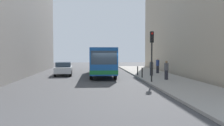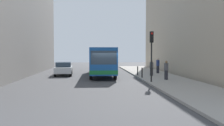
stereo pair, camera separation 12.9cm
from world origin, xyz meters
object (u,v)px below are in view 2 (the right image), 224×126
(bollard_near, at_px, (142,73))
(bollard_mid, at_px, (138,71))
(traffic_light, at_px, (152,47))
(pedestrian_far_sidewalk, at_px, (158,66))
(pedestrian_near_signal, at_px, (166,70))
(car_behind_bus, at_px, (100,64))
(car_beside_bus, at_px, (64,68))
(bus, at_px, (102,60))
(pedestrian_mid_sidewalk, at_px, (152,68))

(bollard_near, distance_m, bollard_mid, 2.26)
(traffic_light, xyz_separation_m, pedestrian_far_sidewalk, (2.70, 7.91, -1.98))
(pedestrian_near_signal, bearing_deg, car_behind_bus, -63.15)
(bollard_mid, distance_m, pedestrian_far_sidewalk, 3.69)
(car_behind_bus, xyz_separation_m, traffic_light, (3.72, -18.44, 2.22))
(car_beside_bus, relative_size, car_behind_bus, 1.01)
(car_beside_bus, bearing_deg, pedestrian_near_signal, 142.61)
(pedestrian_far_sidewalk, bearing_deg, car_behind_bus, 13.01)
(bus, distance_m, traffic_light, 8.22)
(pedestrian_near_signal, bearing_deg, bollard_mid, -57.27)
(bollard_near, distance_m, pedestrian_near_signal, 2.59)
(pedestrian_far_sidewalk, bearing_deg, pedestrian_near_signal, 152.71)
(car_beside_bus, xyz_separation_m, pedestrian_mid_sidewalk, (9.37, -2.60, 0.16))
(bus, xyz_separation_m, pedestrian_mid_sidewalk, (5.10, -1.94, -0.78))
(bollard_near, relative_size, bollard_mid, 1.00)
(bollard_mid, height_order, pedestrian_near_signal, pedestrian_near_signal)
(car_behind_bus, bearing_deg, traffic_light, 104.21)
(car_behind_bus, xyz_separation_m, bollard_near, (3.62, -15.17, -0.16))
(car_behind_bus, distance_m, traffic_light, 18.94)
(car_behind_bus, height_order, bollard_near, car_behind_bus)
(traffic_light, bearing_deg, bus, 117.93)
(bus, height_order, car_behind_bus, bus)
(bollard_mid, height_order, pedestrian_far_sidewalk, pedestrian_far_sidewalk)
(bollard_mid, distance_m, pedestrian_near_signal, 4.49)
(bus, relative_size, pedestrian_near_signal, 6.58)
(car_behind_bus, distance_m, pedestrian_near_signal, 17.85)
(car_behind_bus, xyz_separation_m, pedestrian_mid_sidewalk, (5.02, -13.20, 0.16))
(bus, distance_m, bollard_mid, 4.20)
(car_beside_bus, distance_m, pedestrian_near_signal, 11.68)
(bollard_mid, bearing_deg, pedestrian_far_sidewalk, 40.25)
(car_behind_bus, height_order, pedestrian_far_sidewalk, pedestrian_far_sidewalk)
(traffic_light, height_order, pedestrian_far_sidewalk, traffic_light)
(pedestrian_near_signal, bearing_deg, pedestrian_far_sidewalk, -89.70)
(bus, relative_size, car_behind_bus, 2.46)
(bus, height_order, bollard_near, bus)
(bus, height_order, pedestrian_mid_sidewalk, bus)
(bollard_near, relative_size, pedestrian_far_sidewalk, 0.54)
(car_beside_bus, height_order, pedestrian_near_signal, pedestrian_near_signal)
(bollard_mid, bearing_deg, car_behind_bus, 105.66)
(car_beside_bus, distance_m, pedestrian_mid_sidewalk, 9.73)
(traffic_light, xyz_separation_m, bollard_near, (-0.10, 3.27, -2.38))
(pedestrian_near_signal, xyz_separation_m, pedestrian_mid_sidewalk, (-0.38, 3.81, -0.04))
(traffic_light, distance_m, pedestrian_far_sidewalk, 8.59)
(car_beside_bus, relative_size, traffic_light, 1.10)
(car_behind_bus, distance_m, bollard_near, 15.59)
(bus, height_order, traffic_light, traffic_light)
(pedestrian_mid_sidewalk, height_order, pedestrian_far_sidewalk, pedestrian_far_sidewalk)
(pedestrian_near_signal, bearing_deg, bus, -37.08)
(car_behind_bus, relative_size, bollard_near, 4.72)
(bus, bearing_deg, car_behind_bus, -90.15)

